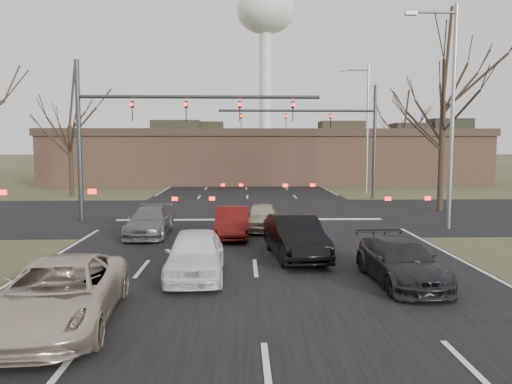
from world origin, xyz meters
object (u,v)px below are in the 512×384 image
streetlight_right_far (365,122)px  car_black_hatch (295,237)px  car_silver_suv (59,294)px  mast_arm_far (335,128)px  car_white_sedan (195,254)px  car_charcoal_sedan (401,262)px  building (265,156)px  car_red_ahead (232,222)px  car_grey_ahead (150,222)px  water_tower (266,22)px  car_silver_ahead (262,217)px  streetlight_right_near (449,105)px  mast_arm_near (145,120)px

streetlight_right_far → car_black_hatch: bearing=-109.4°
car_silver_suv → mast_arm_far: bearing=62.4°
car_white_sedan → car_charcoal_sedan: car_white_sedan is taller
building → car_charcoal_sedan: building is taller
streetlight_right_far → car_red_ahead: 21.83m
car_grey_ahead → car_red_ahead: (3.50, -0.46, 0.03)m
mast_arm_far → car_white_sedan: size_ratio=2.75×
car_black_hatch → car_red_ahead: 4.43m
water_tower → streetlight_right_far: (3.32, -93.00, -29.88)m
water_tower → car_silver_ahead: bearing=-92.9°
mast_arm_far → car_silver_suv: bearing=-113.0°
car_silver_suv → car_black_hatch: bearing=42.8°
car_silver_suv → building: bearing=76.3°
car_silver_ahead → streetlight_right_near: bearing=4.0°
car_grey_ahead → car_charcoal_sedan: bearing=-42.8°
mast_arm_far → car_white_sedan: mast_arm_far is taller
water_tower → car_charcoal_sedan: size_ratio=10.70×
streetlight_right_far → car_white_sedan: (-11.09, -24.92, -4.90)m
car_black_hatch → car_grey_ahead: size_ratio=1.05×
mast_arm_near → car_white_sedan: (3.46, -10.92, -4.38)m
mast_arm_near → mast_arm_far: size_ratio=1.09×
mast_arm_far → car_white_sedan: (-7.95, -20.92, -4.33)m
car_charcoal_sedan → car_grey_ahead: (-8.31, 7.48, -0.00)m
car_red_ahead → car_silver_ahead: size_ratio=1.06×
car_black_hatch → car_silver_ahead: 5.57m
water_tower → car_charcoal_sedan: water_tower is taller
car_silver_suv → car_silver_ahead: size_ratio=1.39×
mast_arm_far → streetlight_right_far: 5.12m
water_tower → car_black_hatch: size_ratio=10.24×
mast_arm_near → car_white_sedan: size_ratio=2.99×
car_white_sedan → mast_arm_far: bearing=67.5°
car_grey_ahead → car_silver_ahead: car_silver_ahead is taller
car_black_hatch → car_charcoal_sedan: bearing=-57.5°
mast_arm_far → car_red_ahead: mast_arm_far is taller
water_tower → car_white_sedan: water_tower is taller
mast_arm_near → streetlight_right_near: size_ratio=1.21×
mast_arm_near → car_silver_ahead: size_ratio=3.36×
mast_arm_far → car_charcoal_sedan: bearing=-95.7°
car_silver_ahead → mast_arm_near: bearing=155.9°
car_grey_ahead → car_red_ahead: 3.53m
water_tower → car_silver_suv: (-10.31, -121.75, -34.77)m
streetlight_right_near → streetlight_right_far: same height
streetlight_right_near → car_grey_ahead: bearing=-174.6°
mast_arm_near → streetlight_right_near: 14.38m
mast_arm_far → streetlight_right_near: (2.64, -13.00, 0.57)m
building → car_charcoal_sedan: 36.82m
streetlight_right_near → car_charcoal_sedan: bearing=-119.0°
streetlight_right_near → car_silver_suv: bearing=-138.2°
building → car_silver_ahead: (-1.50, -28.03, -2.05)m
streetlight_right_far → car_red_ahead: size_ratio=2.62×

